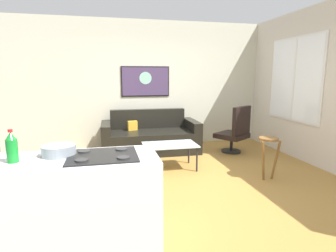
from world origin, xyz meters
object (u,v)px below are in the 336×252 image
(wall_painting, at_px, (145,81))
(couch, at_px, (150,138))
(soda_bottle, at_px, (12,148))
(mixing_bowl, at_px, (59,150))
(bar_stool, at_px, (268,148))
(armchair, at_px, (235,131))
(coffee_table, at_px, (170,146))

(wall_painting, bearing_deg, couch, -90.02)
(soda_bottle, bearing_deg, couch, 63.13)
(soda_bottle, relative_size, mixing_bowl, 0.93)
(bar_stool, relative_size, wall_painting, 0.60)
(mixing_bowl, bearing_deg, armchair, 40.80)
(armchair, height_order, bar_stool, armchair)
(couch, xyz_separation_m, mixing_bowl, (-1.30, -3.09, 0.63))
(couch, height_order, bar_stool, couch)
(coffee_table, xyz_separation_m, soda_bottle, (-1.79, -2.04, 0.61))
(mixing_bowl, height_order, wall_painting, wall_painting)
(armchair, bearing_deg, couch, 163.74)
(mixing_bowl, bearing_deg, coffee_table, 52.69)
(coffee_table, bearing_deg, mixing_bowl, -127.31)
(bar_stool, height_order, mixing_bowl, mixing_bowl)
(bar_stool, relative_size, mixing_bowl, 2.20)
(coffee_table, height_order, bar_stool, bar_stool)
(couch, height_order, armchair, armchair)
(coffee_table, height_order, armchair, armchair)
(coffee_table, relative_size, soda_bottle, 3.30)
(coffee_table, bearing_deg, armchair, 23.72)
(armchair, bearing_deg, bar_stool, -96.83)
(bar_stool, height_order, wall_painting, wall_painting)
(armchair, distance_m, wall_painting, 2.26)
(coffee_table, bearing_deg, couch, 97.75)
(bar_stool, relative_size, soda_bottle, 2.37)
(coffee_table, relative_size, armchair, 0.93)
(coffee_table, bearing_deg, bar_stool, -29.51)
(bar_stool, distance_m, wall_painting, 3.12)
(coffee_table, bearing_deg, wall_painting, 95.17)
(bar_stool, height_order, soda_bottle, soda_bottle)
(couch, relative_size, bar_stool, 3.06)
(coffee_table, xyz_separation_m, wall_painting, (-0.16, 1.77, 1.06))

